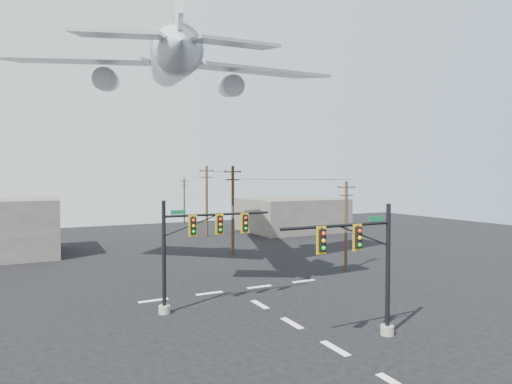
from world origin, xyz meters
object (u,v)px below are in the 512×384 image
utility_pole_b (233,208)px  utility_pole_d (184,200)px  signal_mast_far (193,247)px  utility_pole_c (207,200)px  signal_mast_near (368,267)px  airliner (170,64)px  utility_pole_a (346,224)px

utility_pole_b → utility_pole_d: utility_pole_b is taller
utility_pole_d → signal_mast_far: bearing=-92.1°
utility_pole_b → utility_pole_c: utility_pole_c is taller
signal_mast_near → utility_pole_d: bearing=82.2°
signal_mast_near → airliner: (-4.45, 20.57, 14.51)m
utility_pole_a → airliner: 20.98m
utility_pole_c → utility_pole_b: bearing=-81.8°
utility_pole_d → airliner: 40.17m
utility_pole_a → utility_pole_d: 42.78m
signal_mast_near → utility_pole_c: utility_pole_c is taller
signal_mast_near → utility_pole_a: (9.37, 13.46, 0.42)m
signal_mast_near → utility_pole_c: (5.70, 39.21, 1.44)m
utility_pole_a → airliner: airliner is taller
signal_mast_far → utility_pole_c: 32.77m
utility_pole_a → utility_pole_d: (-1.66, 42.75, 0.09)m
utility_pole_c → signal_mast_near: bearing=-81.8°
utility_pole_c → utility_pole_a: bearing=-65.4°
signal_mast_far → utility_pole_b: size_ratio=0.79×
utility_pole_a → utility_pole_c: utility_pole_c is taller
utility_pole_a → airliner: bearing=172.2°
utility_pole_b → airliner: size_ratio=0.31×
utility_pole_b → airliner: airliner is taller
utility_pole_b → airliner: 16.35m
signal_mast_far → utility_pole_d: utility_pole_d is taller
signal_mast_far → signal_mast_near: bearing=-54.1°
utility_pole_a → utility_pole_c: size_ratio=0.80×
signal_mast_near → signal_mast_far: signal_mast_near is taller
utility_pole_a → airliner: size_ratio=0.25×
utility_pole_b → utility_pole_a: bearing=-61.5°
signal_mast_far → utility_pole_b: bearing=59.1°
signal_mast_far → utility_pole_b: (10.05, 16.82, 1.04)m
airliner → signal_mast_near: bearing=-154.8°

